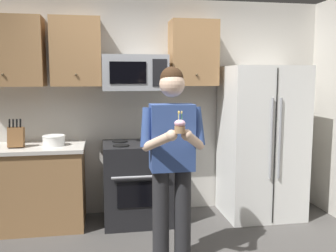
{
  "coord_description": "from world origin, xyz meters",
  "views": [
    {
      "loc": [
        -0.52,
        -2.89,
        1.67
      ],
      "look_at": [
        0.03,
        0.31,
        1.25
      ],
      "focal_mm": 40.38,
      "sensor_mm": 36.0,
      "label": 1
    }
  ],
  "objects_px": {
    "microwave": "(135,73)",
    "person": "(172,155)",
    "cupcake": "(180,126)",
    "oven_range": "(137,182)",
    "refrigerator": "(261,142)",
    "knife_block": "(16,137)",
    "bowl_large_white": "(54,140)"
  },
  "relations": [
    {
      "from": "oven_range",
      "to": "person",
      "type": "height_order",
      "value": "person"
    },
    {
      "from": "oven_range",
      "to": "refrigerator",
      "type": "distance_m",
      "value": 1.56
    },
    {
      "from": "bowl_large_white",
      "to": "person",
      "type": "bearing_deg",
      "value": -43.76
    },
    {
      "from": "oven_range",
      "to": "cupcake",
      "type": "xyz_separation_m",
      "value": [
        0.22,
        -1.39,
        0.83
      ]
    },
    {
      "from": "person",
      "to": "knife_block",
      "type": "bearing_deg",
      "value": 145.72
    },
    {
      "from": "person",
      "to": "cupcake",
      "type": "xyz_separation_m",
      "value": [
        -0.0,
        -0.33,
        0.3
      ]
    },
    {
      "from": "oven_range",
      "to": "bowl_large_white",
      "type": "relative_size",
      "value": 3.76
    },
    {
      "from": "refrigerator",
      "to": "cupcake",
      "type": "bearing_deg",
      "value": -133.48
    },
    {
      "from": "knife_block",
      "to": "cupcake",
      "type": "distance_m",
      "value": 2.05
    },
    {
      "from": "person",
      "to": "microwave",
      "type": "bearing_deg",
      "value": 100.51
    },
    {
      "from": "bowl_large_white",
      "to": "knife_block",
      "type": "bearing_deg",
      "value": -172.45
    },
    {
      "from": "microwave",
      "to": "person",
      "type": "height_order",
      "value": "microwave"
    },
    {
      "from": "bowl_large_white",
      "to": "refrigerator",
      "type": "bearing_deg",
      "value": -1.44
    },
    {
      "from": "oven_range",
      "to": "person",
      "type": "xyz_separation_m",
      "value": [
        0.22,
        -1.06,
        0.53
      ]
    },
    {
      "from": "person",
      "to": "cupcake",
      "type": "relative_size",
      "value": 10.13
    },
    {
      "from": "knife_block",
      "to": "person",
      "type": "distance_m",
      "value": 1.83
    },
    {
      "from": "oven_range",
      "to": "knife_block",
      "type": "height_order",
      "value": "knife_block"
    },
    {
      "from": "cupcake",
      "to": "refrigerator",
      "type": "bearing_deg",
      "value": 46.52
    },
    {
      "from": "refrigerator",
      "to": "knife_block",
      "type": "distance_m",
      "value": 2.8
    },
    {
      "from": "knife_block",
      "to": "bowl_large_white",
      "type": "relative_size",
      "value": 1.29
    },
    {
      "from": "microwave",
      "to": "knife_block",
      "type": "distance_m",
      "value": 1.47
    },
    {
      "from": "oven_range",
      "to": "knife_block",
      "type": "xyz_separation_m",
      "value": [
        -1.29,
        -0.03,
        0.57
      ]
    },
    {
      "from": "oven_range",
      "to": "refrigerator",
      "type": "xyz_separation_m",
      "value": [
        1.5,
        -0.04,
        0.44
      ]
    },
    {
      "from": "microwave",
      "to": "bowl_large_white",
      "type": "height_order",
      "value": "microwave"
    },
    {
      "from": "bowl_large_white",
      "to": "person",
      "type": "height_order",
      "value": "person"
    },
    {
      "from": "cupcake",
      "to": "knife_block",
      "type": "bearing_deg",
      "value": 138.05
    },
    {
      "from": "microwave",
      "to": "refrigerator",
      "type": "distance_m",
      "value": 1.72
    },
    {
      "from": "oven_range",
      "to": "cupcake",
      "type": "height_order",
      "value": "cupcake"
    },
    {
      "from": "bowl_large_white",
      "to": "person",
      "type": "xyz_separation_m",
      "value": [
        1.13,
        -1.08,
        0.01
      ]
    },
    {
      "from": "refrigerator",
      "to": "bowl_large_white",
      "type": "height_order",
      "value": "refrigerator"
    },
    {
      "from": "oven_range",
      "to": "microwave",
      "type": "bearing_deg",
      "value": 89.98
    },
    {
      "from": "microwave",
      "to": "knife_block",
      "type": "height_order",
      "value": "microwave"
    }
  ]
}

